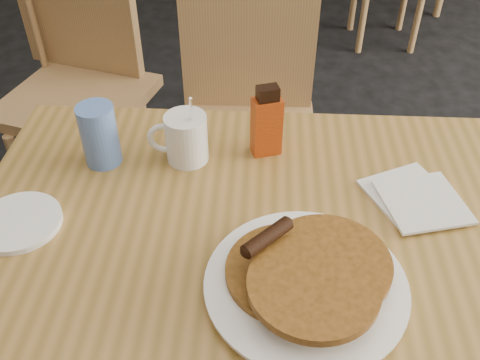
% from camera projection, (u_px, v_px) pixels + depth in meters
% --- Properties ---
extents(main_table, '(1.18, 0.83, 0.75)m').
position_uv_depth(main_table, '(265.00, 241.00, 1.00)').
color(main_table, '#A4763A').
rests_on(main_table, floor).
extents(chair_main_far, '(0.43, 0.43, 0.93)m').
position_uv_depth(chair_main_far, '(248.00, 96.00, 1.67)').
color(chair_main_far, '#AB8050').
rests_on(chair_main_far, floor).
extents(chair_wall_extra, '(0.56, 0.57, 0.97)m').
position_uv_depth(chair_wall_extra, '(77.00, 57.00, 1.81)').
color(chair_wall_extra, '#AB8050').
rests_on(chair_wall_extra, floor).
extents(pancake_plate, '(0.32, 0.32, 0.09)m').
position_uv_depth(pancake_plate, '(307.00, 279.00, 0.84)').
color(pancake_plate, white).
rests_on(pancake_plate, main_table).
extents(coffee_mug, '(0.12, 0.09, 0.16)m').
position_uv_depth(coffee_mug, '(185.00, 137.00, 1.08)').
color(coffee_mug, white).
rests_on(coffee_mug, main_table).
extents(syrup_bottle, '(0.07, 0.05, 0.16)m').
position_uv_depth(syrup_bottle, '(267.00, 123.00, 1.09)').
color(syrup_bottle, maroon).
rests_on(syrup_bottle, main_table).
extents(napkin_stack, '(0.20, 0.21, 0.01)m').
position_uv_depth(napkin_stack, '(416.00, 198.00, 1.01)').
color(napkin_stack, white).
rests_on(napkin_stack, main_table).
extents(blue_tumbler, '(0.08, 0.08, 0.13)m').
position_uv_depth(blue_tumbler, '(99.00, 135.00, 1.07)').
color(blue_tumbler, '#557AC8').
rests_on(blue_tumbler, main_table).
extents(side_saucer, '(0.17, 0.17, 0.01)m').
position_uv_depth(side_saucer, '(19.00, 222.00, 0.96)').
color(side_saucer, white).
rests_on(side_saucer, main_table).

